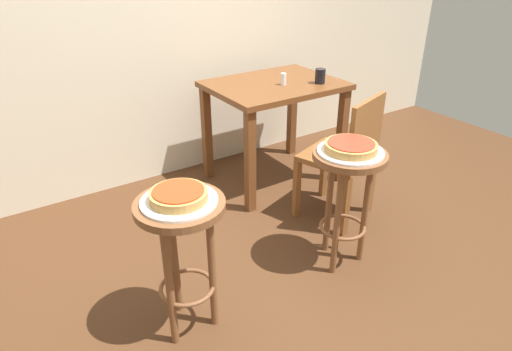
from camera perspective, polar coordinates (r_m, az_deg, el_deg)
ground_plane at (r=2.56m, az=4.54°, el=-13.22°), size 6.00×6.00×0.00m
stool_foreground at (r=2.47m, az=11.43°, el=-0.90°), size 0.39×0.39×0.69m
serving_plate_foreground at (r=2.39m, az=11.83°, el=3.00°), size 0.35×0.35×0.01m
pizza_foreground at (r=2.38m, az=11.90°, el=3.62°), size 0.27×0.27×0.05m
stool_middle at (r=2.02m, az=-9.29°, el=-7.71°), size 0.39×0.39×0.69m
serving_plate_middle at (r=1.92m, az=-9.70°, el=-3.20°), size 0.33×0.33×0.01m
pizza_middle at (r=1.91m, az=-9.77°, el=-2.47°), size 0.25×0.25×0.05m
dining_table at (r=3.33m, az=2.34°, el=9.51°), size 0.92×0.71×0.77m
cup_near_edge at (r=3.29m, az=8.12°, el=12.35°), size 0.07×0.07×0.10m
condiment_shaker at (r=3.23m, az=3.48°, el=12.08°), size 0.04×0.04×0.08m
wooden_chair at (r=2.92m, az=11.37°, el=2.69°), size 0.51×0.51×0.85m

